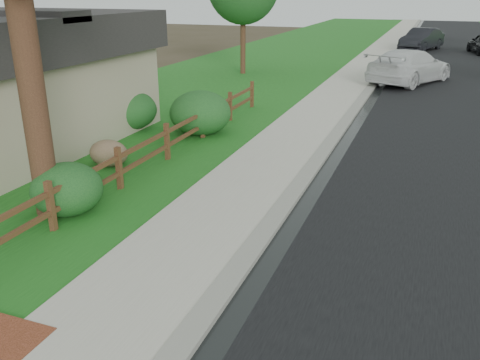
% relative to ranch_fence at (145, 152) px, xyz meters
% --- Properties ---
extents(road, '(8.00, 90.00, 0.02)m').
position_rel_ranch_fence_xyz_m(road, '(8.20, 28.60, -0.61)').
color(road, black).
rests_on(road, ground).
extents(curb, '(0.40, 90.00, 0.12)m').
position_rel_ranch_fence_xyz_m(curb, '(4.00, 28.60, -0.56)').
color(curb, gray).
rests_on(curb, ground).
extents(wet_gutter, '(0.50, 90.00, 0.00)m').
position_rel_ranch_fence_xyz_m(wet_gutter, '(4.35, 28.60, -0.60)').
color(wet_gutter, black).
rests_on(wet_gutter, road).
extents(sidewalk, '(2.20, 90.00, 0.10)m').
position_rel_ranch_fence_xyz_m(sidewalk, '(2.70, 28.60, -0.57)').
color(sidewalk, '#AEA998').
rests_on(sidewalk, ground).
extents(grass_strip, '(1.60, 90.00, 0.06)m').
position_rel_ranch_fence_xyz_m(grass_strip, '(0.80, 28.60, -0.59)').
color(grass_strip, '#1B5618').
rests_on(grass_strip, ground).
extents(lawn_near, '(9.00, 90.00, 0.04)m').
position_rel_ranch_fence_xyz_m(lawn_near, '(-4.40, 28.60, -0.60)').
color(lawn_near, '#1B5618').
rests_on(lawn_near, ground).
extents(ranch_fence, '(0.12, 16.92, 1.10)m').
position_rel_ranch_fence_xyz_m(ranch_fence, '(0.00, 0.00, 0.00)').
color(ranch_fence, '#492318').
rests_on(ranch_fence, ground).
extents(white_suv, '(4.50, 6.31, 1.70)m').
position_rel_ranch_fence_xyz_m(white_suv, '(5.60, 16.67, 0.25)').
color(white_suv, silver).
rests_on(white_suv, road).
extents(dark_car_far, '(3.33, 5.36, 1.67)m').
position_rel_ranch_fence_xyz_m(dark_car_far, '(5.63, 32.27, 0.24)').
color(dark_car_far, black).
rests_on(dark_car_far, road).
extents(boulder, '(1.22, 0.99, 0.74)m').
position_rel_ranch_fence_xyz_m(boulder, '(-1.30, 0.26, -0.25)').
color(boulder, brown).
rests_on(boulder, ground).
extents(shrub_a, '(1.69, 1.69, 1.14)m').
position_rel_ranch_fence_xyz_m(shrub_a, '(-0.30, -2.73, -0.05)').
color(shrub_a, '#17401C').
rests_on(shrub_a, ground).
extents(shrub_c, '(2.61, 2.61, 1.47)m').
position_rel_ranch_fence_xyz_m(shrub_c, '(-0.30, 4.08, 0.12)').
color(shrub_c, '#17401C').
rests_on(shrub_c, ground).
extents(shrub_d, '(2.50, 2.50, 1.37)m').
position_rel_ranch_fence_xyz_m(shrub_d, '(-2.90, 3.77, 0.07)').
color(shrub_d, '#17401C').
rests_on(shrub_d, ground).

